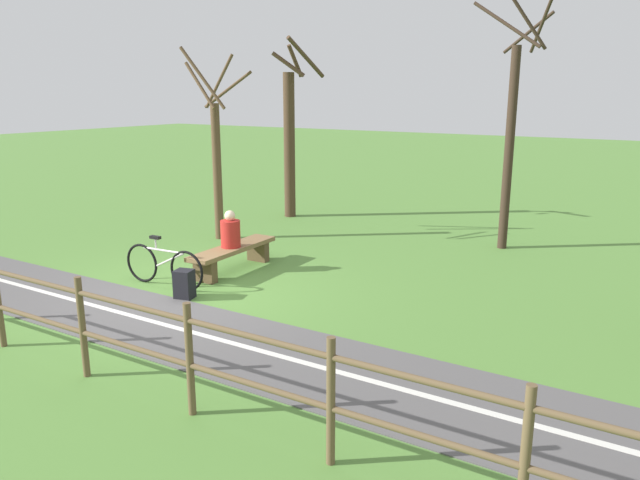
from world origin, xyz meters
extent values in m
plane|color=#548438|center=(0.00, 0.00, 0.00)|extent=(80.00, 80.00, 0.00)
cube|color=#565454|center=(1.07, 4.00, 0.01)|extent=(2.32, 36.02, 0.02)
cube|color=silver|center=(1.07, 4.00, 0.02)|extent=(0.51, 32.00, 0.00)
cube|color=brown|center=(-1.52, -0.12, 0.43)|extent=(2.11, 0.54, 0.08)
cube|color=brown|center=(-2.31, -0.14, 0.19)|extent=(0.17, 0.43, 0.39)
cube|color=brown|center=(-0.74, -0.09, 0.19)|extent=(0.17, 0.43, 0.39)
cylinder|color=#B2231E|center=(-1.47, -0.12, 0.72)|extent=(0.37, 0.37, 0.50)
sphere|color=beige|center=(-1.47, -0.12, 1.06)|extent=(0.20, 0.20, 0.20)
torus|color=black|center=(-0.22, -0.03, 0.35)|extent=(0.09, 0.69, 0.69)
torus|color=black|center=(-0.15, -1.02, 0.35)|extent=(0.09, 0.69, 0.69)
cylinder|color=silver|center=(-0.19, -0.52, 0.64)|extent=(0.10, 0.85, 0.04)
cylinder|color=silver|center=(-0.20, -0.37, 0.49)|extent=(0.08, 0.62, 0.32)
cylinder|color=silver|center=(-0.17, -0.67, 0.74)|extent=(0.03, 0.03, 0.20)
cube|color=black|center=(-0.17, -0.67, 0.85)|extent=(0.09, 0.21, 0.05)
cube|color=black|center=(0.09, 0.23, 0.24)|extent=(0.32, 0.34, 0.48)
cube|color=black|center=(-0.05, 0.19, 0.17)|extent=(0.09, 0.20, 0.21)
cylinder|color=brown|center=(2.71, 1.21, 0.61)|extent=(0.08, 0.08, 1.22)
cylinder|color=brown|center=(2.68, 2.87, 0.61)|extent=(0.08, 0.08, 1.22)
cylinder|color=brown|center=(2.65, 4.52, 0.61)|extent=(0.08, 0.08, 1.22)
cylinder|color=brown|center=(2.62, 6.18, 0.61)|extent=(0.08, 0.08, 1.22)
cylinder|color=brown|center=(2.65, 4.52, 1.04)|extent=(0.30, 13.26, 0.06)
cylinder|color=brown|center=(2.65, 4.52, 0.55)|extent=(0.30, 13.26, 0.06)
cylinder|color=#473323|center=(-6.25, -2.12, 1.87)|extent=(0.29, 0.29, 3.74)
cylinder|color=#473323|center=(-5.94, -1.90, 3.91)|extent=(0.56, 0.74, 0.63)
cylinder|color=#473323|center=(-6.14, -1.51, 4.08)|extent=(1.29, 0.33, 0.96)
cylinder|color=#473323|center=(-6.22, -1.89, 4.01)|extent=(0.55, 0.17, 0.79)
cylinder|color=#38281E|center=(-5.89, 3.66, 2.08)|extent=(0.19, 0.19, 4.15)
cylinder|color=#38281E|center=(-6.37, 3.74, 4.42)|extent=(0.23, 1.02, 0.78)
cylinder|color=#38281E|center=(-5.23, 3.62, 4.49)|extent=(0.16, 1.35, 0.92)
cylinder|color=#38281E|center=(-5.56, 3.90, 4.58)|extent=(0.57, 0.74, 1.09)
cylinder|color=#38281E|center=(-6.14, 4.04, 4.53)|extent=(0.84, 0.58, 1.00)
cylinder|color=brown|center=(-3.34, -2.05, 1.51)|extent=(0.20, 0.20, 3.02)
cylinder|color=brown|center=(-2.87, -1.93, 3.53)|extent=(0.31, 1.00, 1.28)
cylinder|color=brown|center=(-3.92, -2.16, 3.30)|extent=(0.30, 1.22, 0.82)
cylinder|color=brown|center=(-3.64, -2.15, 3.48)|extent=(0.29, 0.69, 1.16)
cylinder|color=brown|center=(-2.94, -2.08, 3.38)|extent=(0.14, 0.85, 0.98)
camera|label=1|loc=(6.73, 6.97, 3.25)|focal=33.67mm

